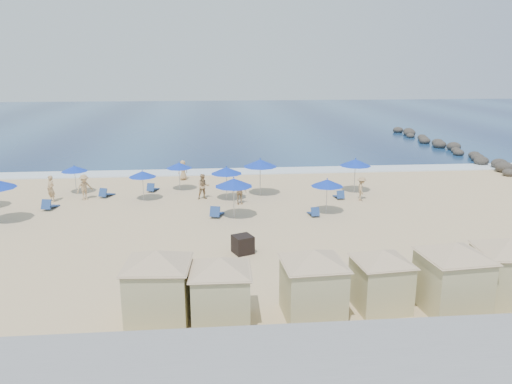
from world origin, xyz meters
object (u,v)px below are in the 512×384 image
cabana_3 (381,271)px  umbrella_3 (179,165)px  beachgoer_4 (183,170)px  beachgoer_0 (51,189)px  umbrella_7 (260,163)px  cabana_4 (453,268)px  umbrella_9 (327,183)px  cabana_0 (158,276)px  umbrella_6 (226,170)px  umbrella_5 (234,182)px  beachgoer_2 (239,192)px  cabana_5 (508,262)px  umbrella_8 (355,162)px  rock_jetty (444,146)px  trash_bin (243,244)px  cabana_2 (313,274)px  beachgoer_1 (203,187)px  beachgoer_5 (85,187)px  umbrella_2 (74,169)px  beachgoer_3 (362,189)px  umbrella_4 (142,174)px

cabana_3 → umbrella_3: size_ratio=1.93×
beachgoer_4 → beachgoer_0: bearing=6.2°
beachgoer_4 → umbrella_7: bearing=109.0°
cabana_4 → umbrella_9: 12.64m
cabana_0 → umbrella_6: bearing=79.5°
umbrella_5 → umbrella_3: bearing=117.0°
umbrella_7 → beachgoer_4: size_ratio=1.71×
umbrella_7 → beachgoer_2: (-1.58, -2.02, -1.51)m
cabana_5 → umbrella_8: cabana_5 is taller
umbrella_5 → umbrella_6: size_ratio=1.07×
rock_jetty → cabana_4: 37.94m
trash_bin → cabana_2: (2.14, -6.45, 1.19)m
cabana_5 → beachgoer_1: size_ratio=2.67×
beachgoer_2 → cabana_5: bearing=-66.4°
cabana_5 → beachgoer_5: (-19.75, 16.81, -0.81)m
cabana_5 → umbrella_8: 17.13m
umbrella_2 → umbrella_3: bearing=2.3°
umbrella_8 → beachgoer_0: (-20.83, -0.63, -1.28)m
beachgoer_0 → beachgoer_1: bearing=37.7°
beachgoer_4 → cabana_3: bearing=83.4°
umbrella_9 → umbrella_7: bearing=127.8°
cabana_3 → umbrella_8: size_ratio=1.63×
umbrella_2 → beachgoer_0: 2.51m
umbrella_5 → beachgoer_5: 11.18m
umbrella_2 → umbrella_5: 12.86m
beachgoer_4 → beachgoer_5: bearing=12.3°
cabana_2 → umbrella_6: bearing=99.1°
umbrella_5 → beachgoer_5: bearing=152.7°
beachgoer_3 → umbrella_8: bearing=7.8°
umbrella_9 → umbrella_3: bearing=144.4°
cabana_3 → cabana_4: cabana_4 is taller
beachgoer_4 → beachgoer_5: (-6.33, -5.32, 0.09)m
trash_bin → cabana_3: cabana_3 is taller
umbrella_2 → beachgoer_1: 9.37m
umbrella_2 → beachgoer_0: (-1.07, -2.08, -0.91)m
beachgoer_3 → umbrella_3: bearing=83.9°
beachgoer_1 → beachgoer_5: beachgoer_5 is taller
cabana_2 → beachgoer_1: size_ratio=2.61×
umbrella_4 → beachgoer_4: size_ratio=1.35×
umbrella_4 → umbrella_5: umbrella_5 is taller
cabana_2 → beachgoer_4: 23.23m
umbrella_5 → beachgoer_0: 12.93m
umbrella_4 → beachgoer_1: (4.03, -0.02, -0.95)m
umbrella_6 → beachgoer_2: (0.79, -0.98, -1.26)m
cabana_3 → beachgoer_0: size_ratio=2.29×
cabana_0 → umbrella_8: bearing=54.8°
beachgoer_5 → beachgoer_1: bearing=-44.3°
umbrella_7 → umbrella_6: bearing=-156.2°
beachgoer_2 → cabana_4: bearing=-73.7°
umbrella_6 → beachgoer_4: umbrella_6 is taller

